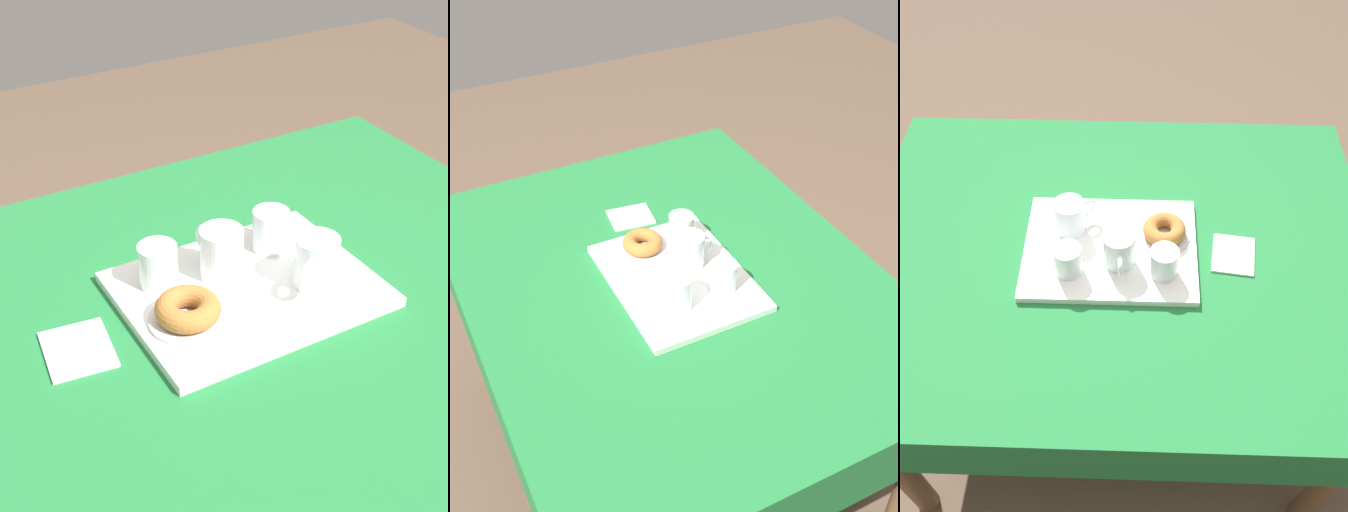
{
  "view_description": "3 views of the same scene",
  "coord_description": "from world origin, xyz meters",
  "views": [
    {
      "loc": [
        0.53,
        0.85,
        1.49
      ],
      "look_at": [
        0.01,
        -0.05,
        0.78
      ],
      "focal_mm": 51.62,
      "sensor_mm": 36.0,
      "label": 1
    },
    {
      "loc": [
        -1.16,
        0.59,
        1.85
      ],
      "look_at": [
        0.04,
        -0.02,
        0.76
      ],
      "focal_mm": 46.73,
      "sensor_mm": 36.0,
      "label": 2
    },
    {
      "loc": [
        0.05,
        -0.92,
        1.81
      ],
      "look_at": [
        0.02,
        -0.06,
        0.77
      ],
      "focal_mm": 39.81,
      "sensor_mm": 36.0,
      "label": 3
    }
  ],
  "objects": [
    {
      "name": "ground_plane",
      "position": [
        0.0,
        0.0,
        0.0
      ],
      "size": [
        6.0,
        6.0,
        0.0
      ],
      "primitive_type": "plane",
      "color": "brown"
    },
    {
      "name": "dining_table",
      "position": [
        0.0,
        0.0,
        0.63
      ],
      "size": [
        1.31,
        1.03,
        0.72
      ],
      "color": "#1E6B33",
      "rests_on": "ground"
    },
    {
      "name": "water_glass_near",
      "position": [
        -0.11,
        -0.09,
        0.78
      ],
      "size": [
        0.07,
        0.07,
        0.08
      ],
      "color": "white",
      "rests_on": "serving_tray"
    },
    {
      "name": "serving_tray",
      "position": [
        -0.01,
        -0.01,
        0.73
      ],
      "size": [
        0.43,
        0.33,
        0.02
      ],
      "primitive_type": "cube",
      "color": "white",
      "rests_on": "dining_table"
    },
    {
      "name": "donut_plate_left",
      "position": [
        0.12,
        0.03,
        0.74
      ],
      "size": [
        0.13,
        0.13,
        0.01
      ],
      "primitive_type": "cylinder",
      "color": "silver",
      "rests_on": "serving_tray"
    },
    {
      "name": "paper_napkin",
      "position": [
        0.29,
        -0.01,
        0.72
      ],
      "size": [
        0.12,
        0.13,
        0.01
      ],
      "primitive_type": "cube",
      "rotation": [
        0.0,
        0.0,
        -0.13
      ],
      "color": "white",
      "rests_on": "dining_table"
    },
    {
      "name": "tea_mug_right",
      "position": [
        -0.11,
        0.05,
        0.78
      ],
      "size": [
        0.1,
        0.09,
        0.09
      ],
      "color": "white",
      "rests_on": "serving_tray"
    },
    {
      "name": "tea_mug_left",
      "position": [
        0.01,
        -0.06,
        0.78
      ],
      "size": [
        0.08,
        0.12,
        0.09
      ],
      "color": "white",
      "rests_on": "serving_tray"
    },
    {
      "name": "sugar_donut_left",
      "position": [
        0.12,
        0.03,
        0.77
      ],
      "size": [
        0.11,
        0.11,
        0.04
      ],
      "primitive_type": "torus",
      "color": "#A3662D",
      "rests_on": "donut_plate_left"
    },
    {
      "name": "water_glass_far",
      "position": [
        0.12,
        -0.09,
        0.78
      ],
      "size": [
        0.07,
        0.07,
        0.08
      ],
      "color": "white",
      "rests_on": "serving_tray"
    }
  ]
}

